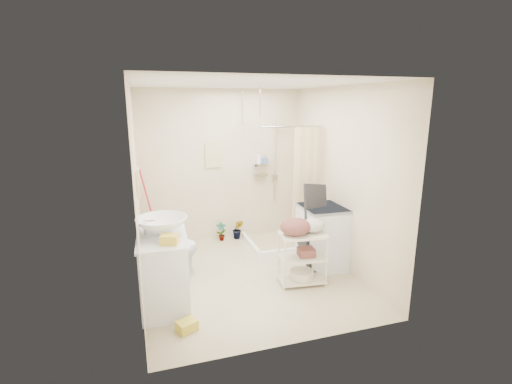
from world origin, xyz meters
The scene contains 23 objects.
floor centered at (0.00, 0.00, 0.00)m, with size 3.20×3.20×0.00m, color beige.
ceiling centered at (0.00, 0.00, 2.60)m, with size 2.80×3.20×0.04m, color silver.
wall_back centered at (0.00, 1.60, 1.30)m, with size 2.80×0.04×2.60m, color beige.
wall_front centered at (0.00, -1.60, 1.30)m, with size 2.80×0.04×2.60m, color beige.
wall_left centered at (-1.40, 0.00, 1.30)m, with size 0.04×3.20×2.60m, color beige.
wall_right centered at (1.40, 0.00, 1.30)m, with size 0.04×3.20×2.60m, color beige.
vanity centered at (-1.16, -0.43, 0.44)m, with size 0.56×1.00×0.88m, color silver.
sink centered at (-1.15, -0.40, 0.98)m, with size 0.59×0.59×0.20m, color silver.
counter_basket centered at (-1.09, -0.74, 0.93)m, with size 0.19×0.14×0.10m, color gold.
floor_basket centered at (-0.98, -1.06, 0.08)m, with size 0.29×0.22×0.16m, color gold.
toilet centered at (-1.04, 0.36, 0.39)m, with size 0.44×0.77×0.78m, color silver.
mop centered at (-1.29, 1.46, 0.68)m, with size 0.13×0.13×1.36m, color red, non-canonical shape.
potted_plant_a centered at (-0.07, 1.44, 0.17)m, with size 0.18×0.12×0.33m, color brown.
potted_plant_b centered at (0.23, 1.45, 0.18)m, with size 0.19×0.16×0.35m, color brown.
hanging_towel centered at (-0.15, 1.58, 1.50)m, with size 0.28×0.03×0.42m, color beige.
towel_ring centered at (-1.38, -0.20, 1.47)m, with size 0.04×0.22×0.34m, color #E0CC83, non-canonical shape.
tp_holder centered at (-1.36, 0.05, 0.72)m, with size 0.08×0.12×0.14m, color white, non-canonical shape.
shower centered at (0.85, 1.05, 1.05)m, with size 1.10×1.10×2.10m, color white, non-canonical shape.
shampoo_bottle_a centered at (0.64, 1.52, 1.43)m, with size 0.08×0.08×0.21m, color white.
shampoo_bottle_b centered at (0.76, 1.51, 1.40)m, with size 0.07×0.07×0.16m, color #516BB6.
washing_machine centered at (1.14, -0.02, 0.46)m, with size 0.63×0.65×0.92m, color silver.
laundry_rack centered at (0.63, -0.43, 0.42)m, with size 0.61×0.36×0.84m, color beige, non-canonical shape.
ironing_board centered at (0.98, -0.12, 0.65)m, with size 0.37×0.11×1.29m, color black, non-canonical shape.
Camera 1 is at (-1.32, -4.61, 2.37)m, focal length 26.00 mm.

